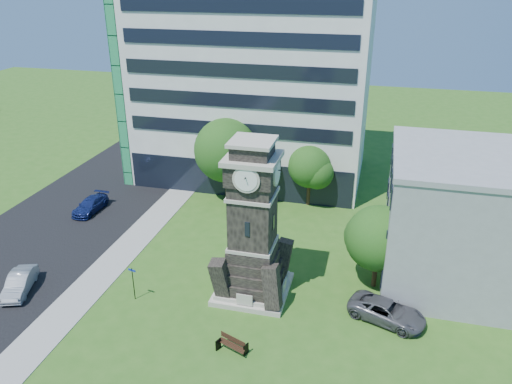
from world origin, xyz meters
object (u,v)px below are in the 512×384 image
(clock_tower, at_px, (253,231))
(park_bench, at_px, (232,344))
(car_street_north, at_px, (90,205))
(street_sign, at_px, (133,280))
(car_street_mid, at_px, (20,283))
(car_east_lot, at_px, (387,312))

(clock_tower, height_order, park_bench, clock_tower)
(car_street_north, height_order, street_sign, street_sign)
(car_street_mid, distance_m, street_sign, 9.13)
(clock_tower, distance_m, car_east_lot, 11.03)
(clock_tower, xyz_separation_m, car_street_north, (-19.58, 9.29, -4.59))
(clock_tower, xyz_separation_m, car_street_mid, (-17.34, -4.42, -4.55))
(car_street_mid, xyz_separation_m, car_east_lot, (27.34, 3.37, 0.02))
(car_street_north, height_order, park_bench, car_street_north)
(car_street_north, xyz_separation_m, park_bench, (19.96, -16.00, -0.15))
(car_street_north, bearing_deg, car_east_lot, -17.33)
(clock_tower, xyz_separation_m, car_east_lot, (10.00, -1.05, -4.53))
(car_east_lot, xyz_separation_m, street_sign, (-18.34, -2.12, 0.94))
(car_street_mid, bearing_deg, car_east_lot, -12.24)
(car_street_mid, height_order, car_east_lot, car_east_lot)
(car_east_lot, bearing_deg, clock_tower, 104.08)
(car_east_lot, distance_m, park_bench, 11.17)
(car_street_mid, bearing_deg, park_bench, -26.63)
(clock_tower, height_order, street_sign, clock_tower)
(park_bench, bearing_deg, car_street_north, 162.97)
(street_sign, bearing_deg, clock_tower, 33.66)
(car_street_mid, height_order, street_sign, street_sign)
(park_bench, bearing_deg, street_sign, 179.61)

